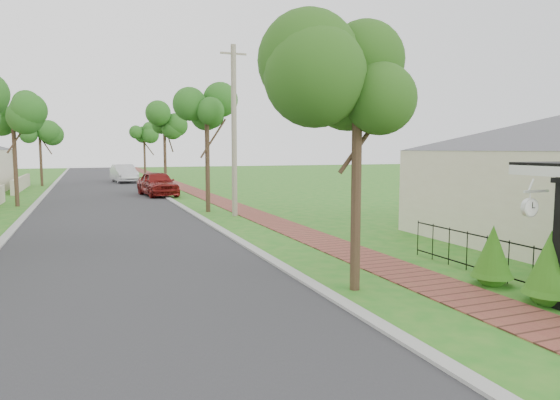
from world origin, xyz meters
TOP-DOWN VIEW (x-y plane):
  - ground at (0.00, 0.00)m, footprint 160.00×160.00m
  - road at (-3.00, 20.00)m, footprint 7.00×120.00m
  - kerb_right at (0.65, 20.00)m, footprint 0.30×120.00m
  - kerb_left at (-6.65, 20.00)m, footprint 0.30×120.00m
  - sidewalk at (3.25, 20.00)m, footprint 1.50×120.00m
  - picket_fence at (4.90, -0.00)m, footprint 0.03×8.02m
  - street_trees at (-2.87, 26.84)m, footprint 10.70×37.65m
  - parked_car_red at (0.31, 25.37)m, footprint 2.51×4.93m
  - parked_car_white at (-0.81, 39.98)m, footprint 2.33×5.15m
  - near_tree at (1.40, 1.50)m, footprint 2.17×2.17m
  - utility_pole at (2.30, 14.07)m, footprint 1.20×0.24m
  - station_clock at (4.06, -0.60)m, footprint 0.64×0.13m

SIDE VIEW (x-z plane):
  - ground at x=0.00m, z-range 0.00..0.00m
  - road at x=-3.00m, z-range -0.01..0.01m
  - kerb_right at x=0.65m, z-range -0.05..0.05m
  - kerb_left at x=-6.65m, z-range -0.05..0.05m
  - sidewalk at x=3.25m, z-range -0.01..0.01m
  - picket_fence at x=4.90m, z-range 0.03..1.03m
  - parked_car_red at x=0.31m, z-range 0.00..1.61m
  - parked_car_white at x=-0.81m, z-range 0.00..1.64m
  - station_clock at x=4.06m, z-range 1.69..2.21m
  - utility_pole at x=2.30m, z-range 0.06..7.74m
  - near_tree at x=1.40m, z-range 1.66..7.24m
  - street_trees at x=-2.87m, z-range 1.59..7.48m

